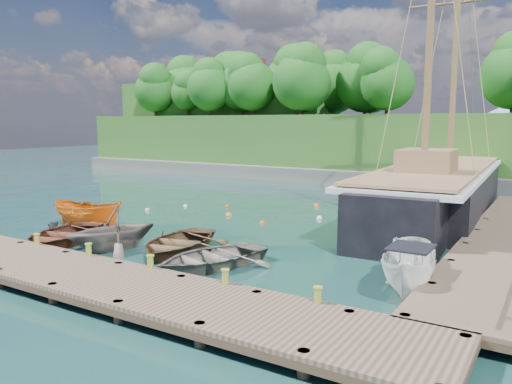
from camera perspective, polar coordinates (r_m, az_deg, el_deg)
ground at (r=22.05m, az=-6.49°, el=-6.11°), size 160.00×160.00×0.00m
dock_near at (r=16.03m, az=-15.44°, el=-10.18°), size 20.00×3.20×1.10m
dock_east at (r=24.32m, az=26.94°, el=-4.55°), size 3.20×24.00×1.10m
bollard_0 at (r=21.53m, az=-23.63°, el=-7.09°), size 0.26×0.26×0.45m
bollard_1 at (r=19.21m, az=-18.46°, el=-8.61°), size 0.26×0.26×0.45m
bollard_2 at (r=17.09m, az=-11.89°, el=-10.44°), size 0.26×0.26×0.45m
bollard_3 at (r=15.28m, az=-3.51°, el=-12.54°), size 0.26×0.26×0.45m
bollard_4 at (r=13.88m, az=7.01°, el=-14.77°), size 0.26×0.26×0.45m
rowboat_0 at (r=23.94m, az=-21.29°, el=-5.48°), size 4.77×5.65×1.00m
rowboat_1 at (r=22.09m, az=-16.04°, el=-6.35°), size 4.36×4.66×1.99m
rowboat_2 at (r=21.17m, az=-9.01°, el=-6.75°), size 4.44×5.48×1.00m
rowboat_3 at (r=18.91m, az=-5.19°, el=-8.49°), size 4.51×5.36×0.95m
motorboat_orange at (r=27.13m, az=-18.48°, el=-3.80°), size 4.27×2.26×1.57m
cabin_boat_white at (r=17.03m, az=17.10°, el=-10.69°), size 2.26×4.47×1.65m
schooner at (r=30.80m, az=19.95°, el=-0.23°), size 6.26×29.20×21.69m
mooring_buoy_0 at (r=31.22m, az=-12.31°, el=-2.06°), size 0.28×0.28×0.28m
mooring_buoy_1 at (r=28.76m, az=-3.13°, el=-2.74°), size 0.36×0.36×0.36m
mooring_buoy_2 at (r=26.49m, az=0.75°, el=-3.66°), size 0.31×0.31×0.31m
mooring_buoy_3 at (r=28.06m, az=7.25°, el=-3.06°), size 0.33×0.33×0.33m
mooring_buoy_4 at (r=31.70m, az=-3.31°, el=-1.74°), size 0.28×0.28×0.28m
mooring_buoy_5 at (r=32.14m, az=6.91°, el=-1.65°), size 0.36×0.36×0.36m
mooring_buoy_6 at (r=32.11m, az=-8.07°, el=-1.68°), size 0.27×0.27×0.27m
headland at (r=54.77m, az=3.28°, el=8.18°), size 51.00×19.31×12.90m
distant_ridge at (r=87.22m, az=26.05°, el=6.54°), size 117.00×40.00×10.00m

